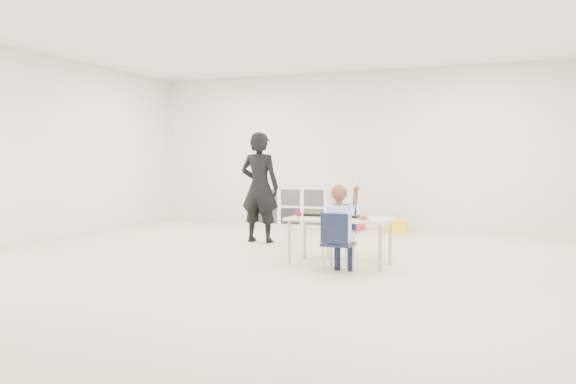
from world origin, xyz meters
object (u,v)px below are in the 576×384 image
at_px(chair_near, 338,243).
at_px(child, 338,225).
at_px(table, 340,241).
at_px(cubby_shelf, 294,206).
at_px(adult, 260,187).

bearing_deg(chair_near, child, 0.00).
height_order(table, child, child).
bearing_deg(cubby_shelf, adult, -80.93).
height_order(table, chair_near, chair_near).
bearing_deg(child, cubby_shelf, 117.86).
distance_m(table, adult, 2.25).
bearing_deg(child, adult, 133.84).
relative_size(table, adult, 0.74).
xyz_separation_m(chair_near, cubby_shelf, (-2.18, 4.33, 0.03)).
distance_m(table, cubby_shelf, 4.32).
xyz_separation_m(child, adult, (-1.80, 1.95, 0.29)).
bearing_deg(chair_near, cubby_shelf, 117.86).
xyz_separation_m(chair_near, adult, (-1.80, 1.95, 0.48)).
xyz_separation_m(cubby_shelf, adult, (0.38, -2.38, 0.45)).
relative_size(child, adult, 0.64).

